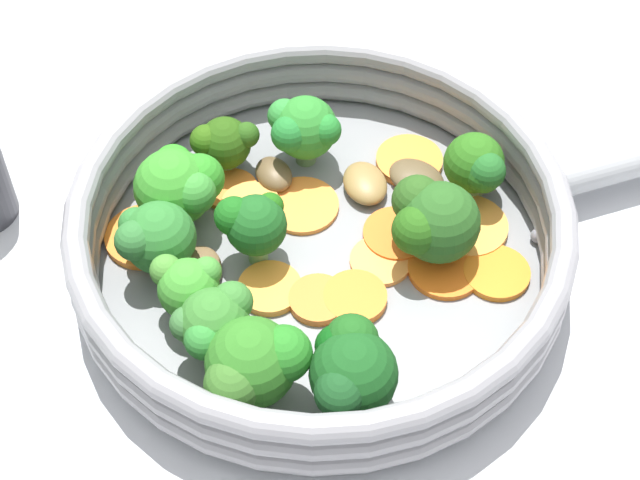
{
  "coord_description": "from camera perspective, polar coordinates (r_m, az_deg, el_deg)",
  "views": [
    {
      "loc": [
        -0.31,
        0.2,
        0.49
      ],
      "look_at": [
        0.0,
        0.0,
        0.03
      ],
      "focal_mm": 60.0,
      "sensor_mm": 36.0,
      "label": 1
    }
  ],
  "objects": [
    {
      "name": "broccoli_floret_4",
      "position": [
        0.53,
        -3.57,
        -6.67
      ],
      "size": [
        0.05,
        0.06,
        0.05
      ],
      "color": "#699650",
      "rests_on": "skillet"
    },
    {
      "name": "carrot_slice_12",
      "position": [
        0.65,
        4.78,
        4.22
      ],
      "size": [
        0.05,
        0.05,
        0.01
      ],
      "primitive_type": "cylinder",
      "rotation": [
        0.0,
        0.0,
        4.94
      ],
      "color": "orange",
      "rests_on": "skillet"
    },
    {
      "name": "carrot_slice_3",
      "position": [
        0.59,
        -2.7,
        -2.59
      ],
      "size": [
        0.05,
        0.05,
        0.0
      ],
      "primitive_type": "cylinder",
      "rotation": [
        0.0,
        0.0,
        2.31
      ],
      "color": "orange",
      "rests_on": "skillet"
    },
    {
      "name": "carrot_slice_4",
      "position": [
        0.58,
        1.52,
        -3.28
      ],
      "size": [
        0.04,
        0.04,
        0.01
      ],
      "primitive_type": "cylinder",
      "rotation": [
        0.0,
        0.0,
        4.73
      ],
      "color": "orange",
      "rests_on": "skillet"
    },
    {
      "name": "carrot_slice_1",
      "position": [
        0.6,
        3.26,
        -1.11
      ],
      "size": [
        0.05,
        0.05,
        0.0
      ],
      "primitive_type": "cylinder",
      "rotation": [
        0.0,
        0.0,
        3.99
      ],
      "color": "#F89441",
      "rests_on": "skillet"
    },
    {
      "name": "carrot_slice_5",
      "position": [
        0.62,
        6.58,
        1.14
      ],
      "size": [
        0.04,
        0.04,
        0.0
      ],
      "primitive_type": "cylinder",
      "rotation": [
        0.0,
        0.0,
        6.08
      ],
      "color": "orange",
      "rests_on": "skillet"
    },
    {
      "name": "mushroom_piece_3",
      "position": [
        0.63,
        2.42,
        3.04
      ],
      "size": [
        0.04,
        0.03,
        0.01
      ],
      "primitive_type": "ellipsoid",
      "rotation": [
        0.0,
        0.0,
        6.01
      ],
      "color": "olive",
      "rests_on": "skillet"
    },
    {
      "name": "broccoli_floret_5",
      "position": [
        0.56,
        -7.08,
        -2.33
      ],
      "size": [
        0.04,
        0.04,
        0.04
      ],
      "color": "#608C4E",
      "rests_on": "skillet"
    },
    {
      "name": "broccoli_floret_3",
      "position": [
        0.62,
        8.37,
        3.87
      ],
      "size": [
        0.04,
        0.04,
        0.04
      ],
      "color": "#7C9F5B",
      "rests_on": "skillet"
    },
    {
      "name": "skillet_rivet_left",
      "position": [
        0.62,
        11.57,
        0.22
      ],
      "size": [
        0.01,
        0.01,
        0.01
      ],
      "primitive_type": "sphere",
      "color": "gray",
      "rests_on": "skillet"
    },
    {
      "name": "mushroom_piece_2",
      "position": [
        0.64,
        5.18,
        3.31
      ],
      "size": [
        0.04,
        0.04,
        0.01
      ],
      "primitive_type": "ellipsoid",
      "rotation": [
        0.0,
        0.0,
        0.34
      ],
      "color": "brown",
      "rests_on": "skillet"
    },
    {
      "name": "carrot_slice_0",
      "position": [
        0.6,
        9.4,
        -1.75
      ],
      "size": [
        0.04,
        0.04,
        0.0
      ],
      "primitive_type": "cylinder",
      "rotation": [
        0.0,
        0.0,
        1.71
      ],
      "color": "orange",
      "rests_on": "skillet"
    },
    {
      "name": "broccoli_floret_10",
      "position": [
        0.63,
        -5.26,
        5.18
      ],
      "size": [
        0.03,
        0.04,
        0.04
      ],
      "color": "#89A96E",
      "rests_on": "skillet"
    },
    {
      "name": "broccoli_floret_0",
      "position": [
        0.58,
        -8.81,
        0.11
      ],
      "size": [
        0.04,
        0.05,
        0.05
      ],
      "color": "#5B8E51",
      "rests_on": "skillet"
    },
    {
      "name": "carrot_slice_2",
      "position": [
        0.62,
        -9.33,
        0.18
      ],
      "size": [
        0.05,
        0.05,
        0.0
      ],
      "primitive_type": "cylinder",
      "rotation": [
        0.0,
        0.0,
        1.56
      ],
      "color": "orange",
      "rests_on": "skillet"
    },
    {
      "name": "carrot_slice_11",
      "position": [
        0.62,
        7.9,
        0.7
      ],
      "size": [
        0.05,
        0.05,
        0.01
      ],
      "primitive_type": "cylinder",
      "rotation": [
        0.0,
        0.0,
        1.39
      ],
      "color": "orange",
      "rests_on": "skillet"
    },
    {
      "name": "broccoli_floret_6",
      "position": [
        0.54,
        -5.72,
        -4.46
      ],
      "size": [
        0.04,
        0.04,
        0.05
      ],
      "color": "#6E9656",
      "rests_on": "skillet"
    },
    {
      "name": "carrot_slice_7",
      "position": [
        0.62,
        -3.72,
        1.76
      ],
      "size": [
        0.05,
        0.05,
        0.01
      ],
      "primitive_type": "cylinder",
      "rotation": [
        0.0,
        0.0,
        5.09
      ],
      "color": "#F5963C",
      "rests_on": "skillet"
    },
    {
      "name": "skillet_rim_wall",
      "position": [
        0.59,
        -0.0,
        0.48
      ],
      "size": [
        0.28,
        0.28,
        0.05
      ],
      "color": "gray",
      "rests_on": "skillet"
    },
    {
      "name": "mushroom_piece_1",
      "position": [
        0.6,
        -6.53,
        -1.67
      ],
      "size": [
        0.04,
        0.04,
        0.01
      ],
      "primitive_type": "ellipsoid",
      "rotation": [
        0.0,
        0.0,
        5.66
      ],
      "color": "brown",
      "rests_on": "skillet"
    },
    {
      "name": "skillet",
      "position": [
        0.61,
        -0.0,
        -1.2
      ],
      "size": [
        0.26,
        0.26,
        0.01
      ],
      "primitive_type": "cylinder",
      "color": "gray",
      "rests_on": "ground_plane"
    },
    {
      "name": "skillet_rivet_right",
      "position": [
        0.65,
        9.25,
        4.09
      ],
      "size": [
        0.01,
        0.01,
        0.01
      ],
      "primitive_type": "sphere",
      "color": "gray",
      "rests_on": "skillet"
    },
    {
      "name": "broccoli_floret_7",
      "position": [
        0.53,
        1.63,
        -6.92
      ],
      "size": [
        0.05,
        0.05,
        0.05
      ],
      "color": "#659355",
      "rests_on": "skillet"
    },
    {
      "name": "broccoli_floret_8",
      "position": [
        0.59,
        6.0,
        1.05
      ],
      "size": [
        0.05,
        0.05,
        0.05
      ],
      "color": "#77955F",
      "rests_on": "skillet"
    },
    {
      "name": "carrot_slice_9",
      "position": [
        0.6,
        6.69,
        -1.53
      ],
      "size": [
        0.05,
        0.05,
        0.0
      ],
      "primitive_type": "cylinder",
      "rotation": [
        0.0,
        0.0,
        1.73
      ],
      "color": "orange",
      "rests_on": "skillet"
    },
    {
      "name": "mushroom_piece_0",
      "position": [
        0.64,
        -2.48,
        3.53
      ],
      "size": [
        0.03,
        0.02,
        0.01
      ],
      "primitive_type": "ellipsoid",
      "rotation": [
        0.0,
        0.0,
        6.19
      ],
      "color": "brown",
      "rests_on": "skillet"
    },
    {
      "name": "ground_plane",
      "position": [
        0.61,
        -0.0,
        -1.5
      ],
      "size": [
        4.0,
        4.0,
        0.0
      ],
      "primitive_type": "plane",
      "color": "#B8BAC0"
    },
    {
      "name": "carrot_slice_8",
      "position": [
        0.61,
        4.11,
        0.29
      ],
      "size": [
        0.05,
        0.05,
        0.0
      ],
      "primitive_type": "cylinder",
      "rotation": [
        0.0,
        0.0,
        3.47
      ],
      "color": "orange",
      "rests_on": "skillet"
    },
    {
      "name": "carrot_slice_6",
      "position": [
        0.58,
        -0.1,
        -3.21
      ],
      "size": [
        0.03,
        0.03,
        0.01
      ],
      "primitive_type": "cylinder",
      "rotation": [
        0.0,
        0.0,
        1.61
      ],
      "color": "orange",
      "rests_on": "skillet"
    },
    {
      "name": "carrot_slice_10",
      "position": [
        0.63,
        -0.96,
        1.85
      ],
      "size": [
        0.06,
        0.06,
        0.0
      ],
      "primitive_type": "cylinder",
      "rotation": [
        0.0,
        0.0,
        4.11
      ],
      "color": "orange",
      "rests_on": "skillet"
    },
    {
      "name": "broccoli_floret_2",
      "position": [
        0.58,
        -3.6,
        0.89
      ],
      "size": [
        0.04,
        0.04,
        0.05
      ],
      "color": "#7EAD6C",
      "rests_on": "skillet"
    },
    {
      "name": "carrot_slice_13",
      "position": [
        0.64,
        -4.77,
        2.66
      ],
      "size": [
        0.04,
        0.04,
        0.0
      ],
      "primitive_type": "cylinder",
      "rotation": [
        0.0,
        0.0,
        1.98
      ],
      "color": "orange",
      "rests_on": "skillet"
    },
    {
      "name": "broccoli_floret_9",
      "position": [
        0.63,
        -0.92,
        5.98
      ],
      "size": [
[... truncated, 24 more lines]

